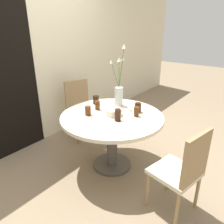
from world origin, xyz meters
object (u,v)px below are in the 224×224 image
at_px(chair_far_back, 80,106).
at_px(side_plate, 126,126).
at_px(chair_left_flank, 183,169).
at_px(drink_glass_2, 138,107).
at_px(drink_glass_4, 136,112).
at_px(drink_glass_1, 96,100).
at_px(birthday_cake, 113,112).
at_px(drink_glass_0, 97,105).
at_px(drink_glass_3, 118,115).
at_px(flower_vase, 119,91).
at_px(drink_glass_5, 88,111).

xyz_separation_m(chair_far_back, side_plate, (-0.50, -1.22, 0.21)).
xyz_separation_m(chair_far_back, chair_left_flank, (-0.56, -1.89, 0.00)).
distance_m(drink_glass_2, drink_glass_4, 0.14).
xyz_separation_m(chair_far_back, drink_glass_1, (-0.18, -0.52, 0.26)).
bearing_deg(side_plate, drink_glass_1, 65.51).
height_order(birthday_cake, drink_glass_0, birthday_cake).
bearing_deg(birthday_cake, drink_glass_1, 69.17).
bearing_deg(chair_far_back, drink_glass_1, -88.35).
distance_m(birthday_cake, drink_glass_3, 0.17).
xyz_separation_m(drink_glass_0, drink_glass_4, (0.12, -0.50, 0.00)).
height_order(flower_vase, drink_glass_1, flower_vase).
xyz_separation_m(chair_left_flank, drink_glass_3, (0.11, 0.82, 0.28)).
relative_size(flower_vase, drink_glass_3, 5.73).
relative_size(drink_glass_0, drink_glass_5, 1.04).
height_order(side_plate, drink_glass_3, drink_glass_3).
bearing_deg(drink_glass_5, chair_left_flank, -91.41).
xyz_separation_m(drink_glass_2, drink_glass_3, (-0.36, 0.04, 0.01)).
xyz_separation_m(flower_vase, drink_glass_2, (-0.04, -0.32, -0.14)).
height_order(drink_glass_2, drink_glass_5, drink_glass_2).
distance_m(chair_far_back, drink_glass_1, 0.61).
bearing_deg(drink_glass_5, drink_glass_3, -77.22).
bearing_deg(chair_far_back, drink_glass_5, -106.02).
bearing_deg(drink_glass_4, birthday_cake, 120.00).
distance_m(side_plate, drink_glass_3, 0.17).
height_order(flower_vase, drink_glass_0, flower_vase).
bearing_deg(side_plate, drink_glass_2, 14.11).
relative_size(chair_far_back, birthday_cake, 4.57).
height_order(drink_glass_1, drink_glass_2, same).
distance_m(chair_left_flank, drink_glass_0, 1.28).
relative_size(birthday_cake, flower_vase, 0.25).
height_order(drink_glass_1, drink_glass_4, drink_glass_4).
height_order(birthday_cake, flower_vase, flower_vase).
bearing_deg(chair_left_flank, birthday_cake, -91.05).
xyz_separation_m(chair_far_back, drink_glass_5, (-0.53, -0.70, 0.26)).
xyz_separation_m(flower_vase, drink_glass_5, (-0.49, 0.10, -0.14)).
bearing_deg(drink_glass_2, drink_glass_3, 173.34).
distance_m(flower_vase, side_plate, 0.65).
relative_size(flower_vase, drink_glass_2, 6.91).
height_order(flower_vase, drink_glass_4, flower_vase).
xyz_separation_m(chair_left_flank, birthday_cake, (0.22, 0.96, 0.25)).
bearing_deg(drink_glass_1, drink_glass_0, -133.22).
bearing_deg(chair_far_back, chair_left_flank, -85.20).
height_order(chair_left_flank, drink_glass_0, chair_left_flank).
relative_size(chair_left_flank, drink_glass_3, 6.51).
bearing_deg(drink_glass_2, chair_left_flank, -121.25).
relative_size(drink_glass_3, drink_glass_4, 1.19).
xyz_separation_m(side_plate, drink_glass_4, (0.30, 0.05, 0.05)).
distance_m(drink_glass_0, drink_glass_3, 0.42).
xyz_separation_m(chair_far_back, birthday_cake, (-0.34, -0.93, 0.25)).
bearing_deg(side_plate, drink_glass_4, 9.81).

